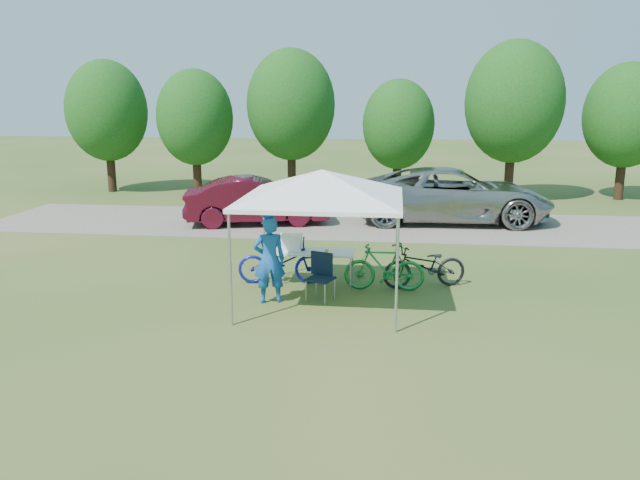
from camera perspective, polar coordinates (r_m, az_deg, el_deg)
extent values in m
plane|color=#2D5119|center=(12.87, 0.19, -5.70)|extent=(100.00, 100.00, 0.00)
cube|color=gray|center=(20.57, 2.80, 1.46)|extent=(24.00, 5.00, 0.02)
cylinder|color=#A5A5AA|center=(11.42, -8.20, -2.76)|extent=(0.05, 0.05, 2.10)
cylinder|color=#A5A5AA|center=(11.04, 7.04, -3.28)|extent=(0.05, 0.05, 2.10)
cylinder|color=#A5A5AA|center=(14.25, -5.10, 0.49)|extent=(0.05, 0.05, 2.10)
cylinder|color=#A5A5AA|center=(13.95, 7.05, 0.16)|extent=(0.05, 0.05, 2.10)
cube|color=white|center=(12.35, 0.19, 3.75)|extent=(3.15, 3.15, 0.08)
pyramid|color=white|center=(12.26, 0.20, 6.47)|extent=(4.53, 4.53, 0.55)
cylinder|color=#382314|center=(29.08, -18.54, 6.08)|extent=(0.36, 0.36, 1.89)
ellipsoid|color=#144711|center=(28.91, -18.91, 11.12)|extent=(3.46, 3.46, 4.32)
cylinder|color=#382314|center=(27.34, -11.15, 5.95)|extent=(0.36, 0.36, 1.75)
ellipsoid|color=#144711|center=(27.15, -11.38, 10.93)|extent=(3.20, 3.20, 4.00)
cylinder|color=#382314|center=(26.95, -2.60, 6.38)|extent=(0.36, 0.36, 2.03)
ellipsoid|color=#144711|center=(26.77, -2.67, 12.25)|extent=(3.71, 3.71, 4.64)
cylinder|color=#382314|center=(26.41, 7.05, 5.70)|extent=(0.36, 0.36, 1.61)
ellipsoid|color=#144711|center=(26.22, 7.19, 10.44)|extent=(2.94, 2.94, 3.68)
cylinder|color=#382314|center=(26.48, 16.90, 5.80)|extent=(0.36, 0.36, 2.10)
ellipsoid|color=#144711|center=(26.30, 17.31, 11.96)|extent=(3.84, 3.84, 4.80)
cylinder|color=#382314|center=(28.20, 25.75, 5.19)|extent=(0.36, 0.36, 1.82)
ellipsoid|color=#144711|center=(28.02, 26.25, 10.19)|extent=(3.33, 3.33, 4.16)
cube|color=white|center=(13.89, -0.70, -1.09)|extent=(1.86, 0.77, 0.04)
cylinder|color=#A5A5AA|center=(13.82, -4.48, -2.84)|extent=(0.04, 0.04, 0.72)
cylinder|color=#A5A5AA|center=(13.59, 2.80, -3.09)|extent=(0.04, 0.04, 0.72)
cylinder|color=#A5A5AA|center=(14.44, -3.97, -2.13)|extent=(0.04, 0.04, 0.72)
cylinder|color=#A5A5AA|center=(14.22, 2.99, -2.36)|extent=(0.04, 0.04, 0.72)
cube|color=black|center=(12.84, 0.04, -3.58)|extent=(0.64, 0.64, 0.04)
cube|color=black|center=(13.00, 0.17, -2.17)|extent=(0.48, 0.22, 0.49)
cylinder|color=#A5A5AA|center=(12.73, -1.07, -4.87)|extent=(0.02, 0.02, 0.44)
cylinder|color=#A5A5AA|center=(12.68, 0.91, -4.94)|extent=(0.02, 0.02, 0.44)
cylinder|color=#A5A5AA|center=(13.15, -0.80, -4.28)|extent=(0.02, 0.02, 0.44)
cylinder|color=#A5A5AA|center=(13.10, 1.11, -4.35)|extent=(0.02, 0.02, 0.44)
cube|color=white|center=(13.92, -2.71, -0.31)|extent=(0.47, 0.32, 0.32)
cube|color=white|center=(13.88, -2.71, 0.41)|extent=(0.49, 0.34, 0.04)
cylinder|color=gold|center=(13.80, 0.62, -0.98)|extent=(0.07, 0.07, 0.06)
imported|color=#1554B0|center=(12.67, -4.66, -1.82)|extent=(0.76, 0.62, 1.79)
imported|color=#1217A3|center=(14.04, -3.59, -1.96)|extent=(2.00, 0.92, 1.01)
imported|color=#1A7631|center=(13.56, 5.91, -2.47)|extent=(1.75, 0.54, 1.05)
imported|color=black|center=(13.89, 9.56, -2.33)|extent=(1.99, 1.21, 0.99)
imported|color=#9E9E99|center=(21.29, 12.06, 4.06)|extent=(6.55, 3.21, 1.79)
imported|color=#540E20|center=(20.56, -5.83, 3.60)|extent=(4.90, 2.68, 1.53)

